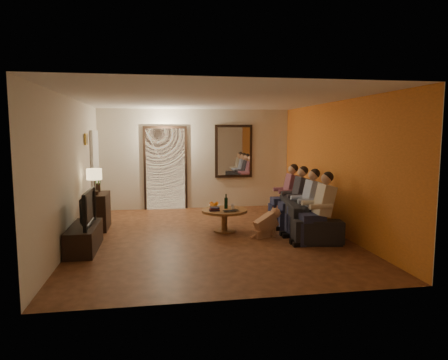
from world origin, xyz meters
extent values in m
cube|color=#442312|center=(0.00, 0.00, 0.00)|extent=(5.00, 6.00, 0.01)
cube|color=white|center=(0.00, 0.00, 2.60)|extent=(5.00, 6.00, 0.01)
cube|color=beige|center=(0.00, 3.00, 1.30)|extent=(5.00, 0.02, 2.60)
cube|color=beige|center=(0.00, -3.00, 1.30)|extent=(5.00, 0.02, 2.60)
cube|color=beige|center=(-2.50, 0.00, 1.30)|extent=(0.02, 6.00, 2.60)
cube|color=beige|center=(2.50, 0.00, 1.30)|extent=(0.02, 6.00, 2.60)
cube|color=#C36621|center=(2.49, 0.00, 1.30)|extent=(0.01, 6.00, 2.60)
cube|color=#FFE0A5|center=(-0.80, 2.98, 1.05)|extent=(1.00, 0.06, 2.10)
cube|color=black|center=(-0.80, 2.97, 1.05)|extent=(1.12, 0.04, 2.22)
cube|color=silver|center=(-0.55, 2.98, 0.90)|extent=(0.45, 0.03, 1.70)
cube|color=black|center=(1.00, 2.96, 1.50)|extent=(1.00, 0.05, 1.40)
cube|color=white|center=(1.00, 2.93, 1.50)|extent=(0.86, 0.02, 1.26)
cube|color=white|center=(-2.46, 2.30, 1.02)|extent=(0.06, 0.85, 2.04)
cube|color=#B28C33|center=(-2.47, 1.30, 1.85)|extent=(0.03, 0.28, 0.24)
cube|color=brown|center=(-2.46, 1.30, 1.85)|extent=(0.01, 0.22, 0.18)
cube|color=black|center=(-2.25, 0.96, 0.37)|extent=(0.45, 0.84, 0.75)
cube|color=black|center=(-2.25, -0.57, 0.21)|extent=(0.45, 1.26, 0.42)
imported|color=black|center=(-2.25, -0.57, 0.72)|extent=(1.04, 0.14, 0.60)
imported|color=black|center=(1.94, 0.01, 0.32)|extent=(2.32, 1.19, 0.64)
cylinder|color=brown|center=(0.31, 0.32, 0.23)|extent=(1.03, 1.03, 0.45)
imported|color=white|center=(0.13, 0.54, 0.48)|extent=(0.26, 0.26, 0.06)
cylinder|color=silver|center=(0.49, 0.37, 0.50)|extent=(0.06, 0.06, 0.10)
imported|color=black|center=(0.41, 0.04, 0.46)|extent=(0.38, 0.31, 0.03)
camera|label=1|loc=(-0.99, -7.47, 1.97)|focal=32.00mm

